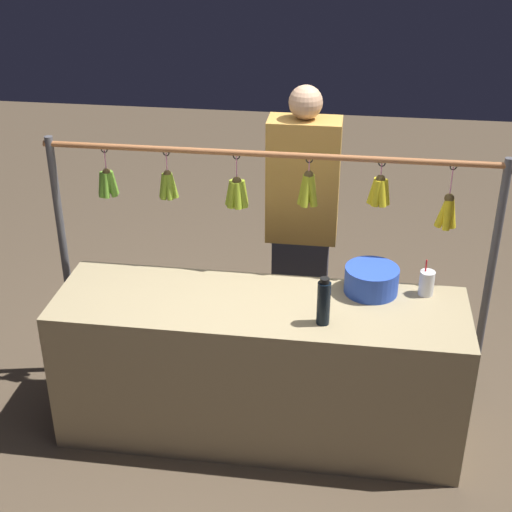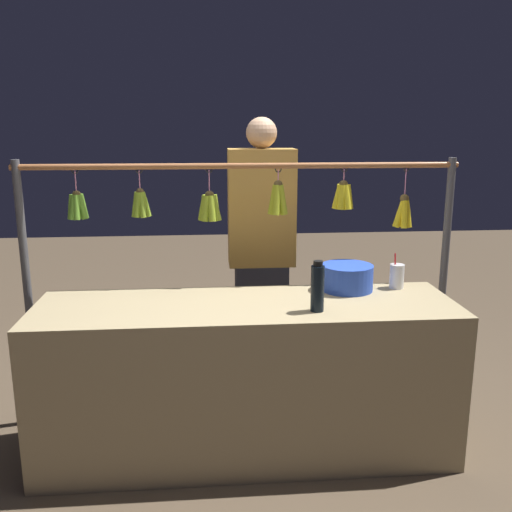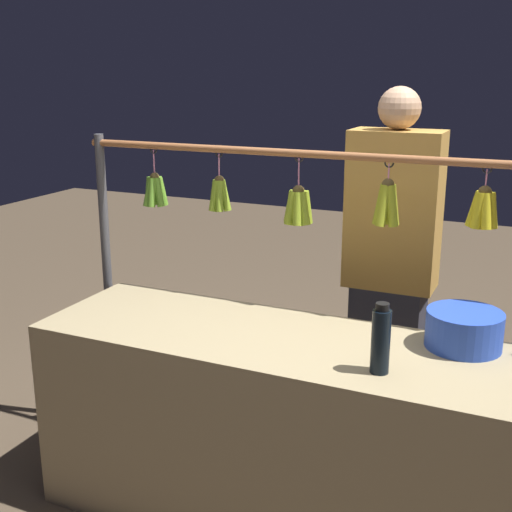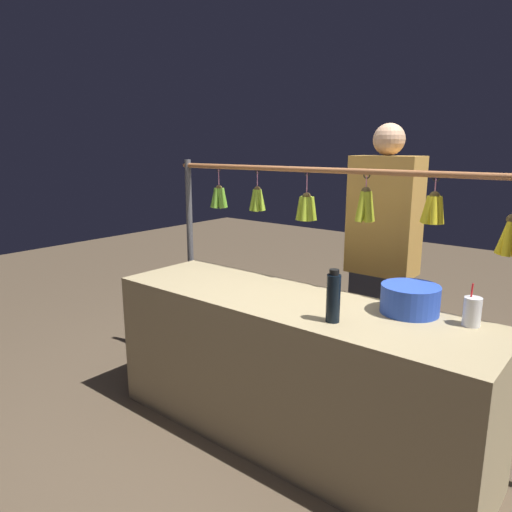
# 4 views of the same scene
# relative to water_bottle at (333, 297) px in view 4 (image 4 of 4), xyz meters

# --- Properties ---
(ground_plane) EXTENTS (12.00, 12.00, 0.00)m
(ground_plane) POSITION_rel_water_bottle_xyz_m (0.33, -0.14, -0.92)
(ground_plane) COLOR brown
(market_counter) EXTENTS (2.10, 0.62, 0.80)m
(market_counter) POSITION_rel_water_bottle_xyz_m (0.33, -0.14, -0.52)
(market_counter) COLOR tan
(market_counter) RESTS_ON ground
(display_rack) EXTENTS (2.41, 0.13, 1.50)m
(display_rack) POSITION_rel_water_bottle_xyz_m (0.31, -0.52, 0.18)
(display_rack) COLOR #4C4C51
(display_rack) RESTS_ON ground
(water_bottle) EXTENTS (0.06, 0.06, 0.25)m
(water_bottle) POSITION_rel_water_bottle_xyz_m (0.00, 0.00, 0.00)
(water_bottle) COLOR black
(water_bottle) RESTS_ON market_counter
(blue_bucket) EXTENTS (0.28, 0.28, 0.14)m
(blue_bucket) POSITION_rel_water_bottle_xyz_m (-0.23, -0.33, -0.05)
(blue_bucket) COLOR blue
(blue_bucket) RESTS_ON market_counter
(drink_cup) EXTENTS (0.08, 0.08, 0.19)m
(drink_cup) POSITION_rel_water_bottle_xyz_m (-0.51, -0.35, -0.05)
(drink_cup) COLOR silver
(drink_cup) RESTS_ON market_counter
(vendor_person) EXTENTS (0.41, 0.22, 1.72)m
(vendor_person) POSITION_rel_water_bottle_xyz_m (0.18, -0.90, -0.07)
(vendor_person) COLOR #2D2D38
(vendor_person) RESTS_ON ground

